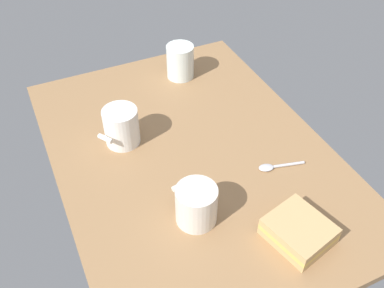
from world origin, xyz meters
The scene contains 6 objects.
tabletop centered at (0.00, 0.00, 1.00)cm, with size 90.00×64.00×2.00cm, color #936D47.
coffee_mug_black centered at (-11.12, -13.79, 6.94)cm, with size 9.38×10.71×9.60cm.
coffee_mug_milky centered at (18.17, -7.45, 6.51)cm, with size 11.02×8.63×8.76cm.
sandwich_main centered at (31.20, 8.89, 4.20)cm, with size 14.16×13.29×4.40cm.
glass_of_milk centered at (-31.72, 10.89, 6.36)cm, with size 8.00×8.00×9.91cm.
spoon centered at (12.58, 15.41, 2.38)cm, with size 4.17×11.20×0.80cm.
Camera 1 is at (68.80, -31.84, 75.29)cm, focal length 40.60 mm.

